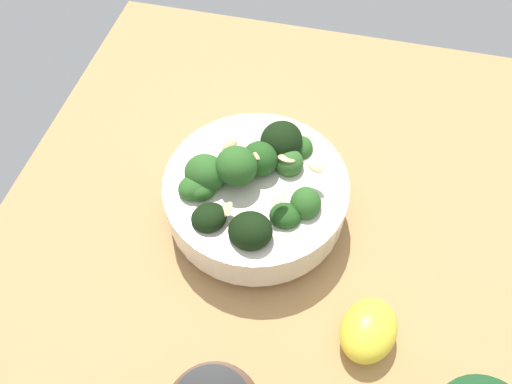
% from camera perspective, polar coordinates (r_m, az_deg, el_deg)
% --- Properties ---
extents(ground_plane, '(0.63, 0.63, 0.03)m').
position_cam_1_polar(ground_plane, '(0.56, 3.95, -2.92)').
color(ground_plane, tan).
extents(bowl_of_broccoli, '(0.19, 0.19, 0.11)m').
position_cam_1_polar(bowl_of_broccoli, '(0.51, -0.15, 0.11)').
color(bowl_of_broccoli, silver).
rests_on(bowl_of_broccoli, ground_plane).
extents(lemon_wedge, '(0.07, 0.08, 0.04)m').
position_cam_1_polar(lemon_wedge, '(0.48, 12.83, -15.26)').
color(lemon_wedge, yellow).
rests_on(lemon_wedge, ground_plane).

